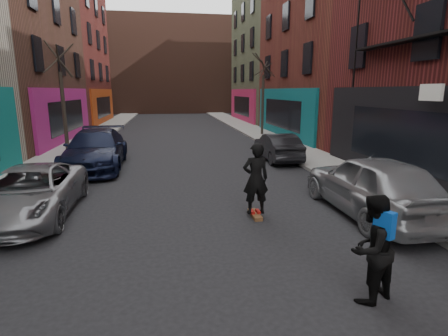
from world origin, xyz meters
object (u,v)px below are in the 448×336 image
object	(u,v)px
tree_left_far	(62,90)
skateboard	(255,215)
pedestrian	(371,248)
parked_left_far	(30,192)
tree_right_far	(263,88)
parked_right_far	(373,185)
skateboarder	(256,179)
parked_right_end	(277,147)
parked_left_end	(96,149)

from	to	relation	value
tree_left_far	skateboard	distance (m)	13.66
pedestrian	parked_left_far	bearing A→B (deg)	-59.90
tree_right_far	pedestrian	xyz separation A→B (m)	(-3.94, -20.90, -2.63)
parked_left_far	parked_right_far	bearing A→B (deg)	-9.80
tree_right_far	pedestrian	size ratio (longest dim) A/B	3.80
pedestrian	tree_right_far	bearing A→B (deg)	-124.23
parked_left_far	parked_right_far	distance (m)	9.28
skateboard	skateboarder	distance (m)	1.01
tree_right_far	tree_left_far	bearing A→B (deg)	-154.18
pedestrian	parked_right_far	bearing A→B (deg)	-145.70
tree_left_far	parked_right_end	xyz separation A→B (m)	(10.61, -3.36, -2.72)
parked_right_far	parked_right_end	distance (m)	7.86
parked_right_far	tree_right_far	bearing A→B (deg)	-95.40
parked_left_end	skateboarder	world-z (taller)	skateboarder
skateboarder	pedestrian	size ratio (longest dim) A/B	1.08
parked_left_far	skateboarder	distance (m)	6.09
parked_right_end	pedestrian	distance (m)	11.74
parked_left_end	tree_right_far	bearing A→B (deg)	42.38
skateboard	tree_left_far	bearing A→B (deg)	123.43
parked_left_end	pedestrian	size ratio (longest dim) A/B	3.23
skateboard	pedestrian	distance (m)	4.23
skateboard	parked_left_far	bearing A→B (deg)	169.03
parked_left_end	skateboarder	xyz separation A→B (m)	(5.40, -7.03, 0.23)
parked_right_far	parked_right_end	bearing A→B (deg)	-88.76
pedestrian	parked_right_end	bearing A→B (deg)	-124.09
parked_right_far	skateboarder	xyz separation A→B (m)	(-3.18, 0.36, 0.21)
tree_left_far	parked_left_far	world-z (taller)	tree_left_far
parked_right_far	skateboard	size ratio (longest dim) A/B	6.27
parked_left_end	parked_right_far	size ratio (longest dim) A/B	1.15
tree_right_far	pedestrian	world-z (taller)	tree_right_far
parked_left_end	skateboard	size ratio (longest dim) A/B	7.22
skateboard	parked_left_end	bearing A→B (deg)	125.98
parked_right_far	skateboard	bearing A→B (deg)	-6.55
parked_left_far	parked_right_end	bearing A→B (deg)	34.43
tree_right_far	skateboarder	xyz separation A→B (m)	(-4.80, -16.85, -2.47)
skateboard	pedestrian	xyz separation A→B (m)	(0.86, -4.05, 0.85)
tree_right_far	skateboard	world-z (taller)	tree_right_far
parked_left_far	parked_left_end	bearing A→B (deg)	82.99
parked_right_far	pedestrian	size ratio (longest dim) A/B	2.80
tree_left_far	parked_right_far	xyz separation A→B (m)	(10.78, -11.21, -2.53)
parked_right_end	pedestrian	size ratio (longest dim) A/B	2.25
tree_right_far	parked_right_end	distance (m)	9.95
tree_right_far	parked_right_end	xyz separation A→B (m)	(-1.79, -9.36, -2.87)
tree_left_far	parked_left_far	size ratio (longest dim) A/B	1.34
parked_left_far	pedestrian	bearing A→B (deg)	-37.73
tree_left_far	parked_left_far	bearing A→B (deg)	-80.78
tree_right_far	skateboard	xyz separation A→B (m)	(-4.80, -16.85, -3.48)
tree_right_far	parked_left_end	distance (m)	14.42
parked_right_far	parked_right_end	xyz separation A→B (m)	(-0.17, 7.85, -0.19)
parked_right_far	skateboarder	world-z (taller)	skateboarder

